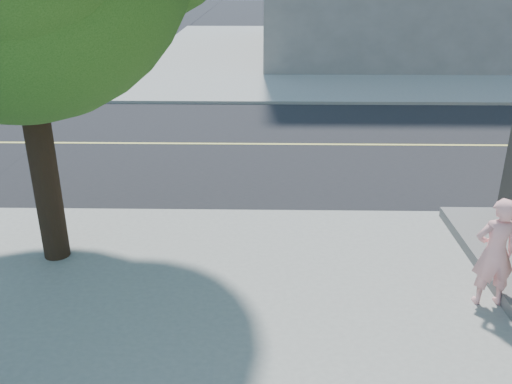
{
  "coord_description": "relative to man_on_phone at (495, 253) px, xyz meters",
  "views": [
    {
      "loc": [
        5.14,
        -9.49,
        4.47
      ],
      "look_at": [
        4.99,
        -1.93,
        1.3
      ],
      "focal_mm": 38.1,
      "sensor_mm": 36.0,
      "label": 1
    }
  ],
  "objects": [
    {
      "name": "ground",
      "position": [
        -8.22,
        3.04,
        -0.91
      ],
      "size": [
        140.0,
        140.0,
        0.0
      ],
      "primitive_type": "plane",
      "color": "black",
      "rests_on": "ground"
    },
    {
      "name": "road_ew",
      "position": [
        -8.22,
        7.54,
        -0.9
      ],
      "size": [
        140.0,
        9.0,
        0.01
      ],
      "primitive_type": "cube",
      "color": "black",
      "rests_on": "ground"
    },
    {
      "name": "man_on_phone",
      "position": [
        0.0,
        0.0,
        0.0
      ],
      "size": [
        0.59,
        0.4,
        1.58
      ],
      "primitive_type": "imported",
      "rotation": [
        0.0,
        0.0,
        3.18
      ],
      "color": "#FDA8A8",
      "rests_on": "sidewalk_se"
    },
    {
      "name": "sidewalk_ne",
      "position": [
        5.28,
        24.54,
        -0.85
      ],
      "size": [
        29.0,
        25.0,
        0.12
      ],
      "primitive_type": "cube",
      "color": "gray",
      "rests_on": "ground"
    }
  ]
}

